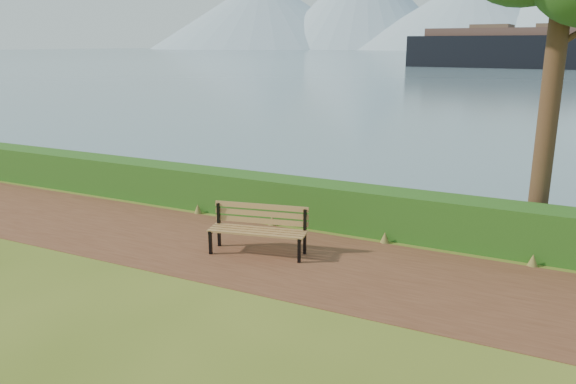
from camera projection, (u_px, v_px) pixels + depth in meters
The scene contains 6 objects.
ground at pixel (273, 263), 10.83m from camera, with size 140.00×140.00×0.00m, color #4F601B.
path at pixel (280, 257), 11.09m from camera, with size 40.00×3.40×0.01m, color #532D1C.
hedge at pixel (325, 205), 12.95m from camera, with size 32.00×0.85×1.00m, color #1B4714.
water at pixel (562, 54), 235.94m from camera, with size 700.00×510.00×0.00m, color slate.
mountains at pixel (556, 5), 359.23m from camera, with size 585.00×190.00×70.00m.
bench at pixel (259, 226), 11.22m from camera, with size 2.03×0.96×0.98m.
Camera 1 is at (4.76, -8.93, 4.10)m, focal length 35.00 mm.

